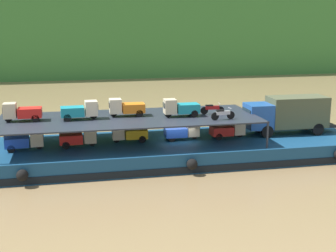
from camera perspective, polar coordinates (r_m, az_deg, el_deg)
ground_plane at (r=37.41m, az=1.25°, el=-3.97°), size 400.00×400.00×0.00m
cargo_barge at (r=37.17m, az=1.27°, el=-2.88°), size 28.83×8.69×1.50m
covered_lorry at (r=40.08m, az=14.41°, el=1.47°), size 7.88×2.39×3.10m
cargo_rack at (r=35.88m, az=-4.64°, el=0.92°), size 19.63×7.26×2.00m
mini_truck_lower_stern at (r=35.70m, az=-17.02°, el=-1.73°), size 2.79×1.28×1.38m
mini_truck_lower_aft at (r=35.68m, az=-10.83°, el=-1.39°), size 2.76×1.23×1.38m
mini_truck_lower_mid at (r=36.54m, az=-4.78°, el=-0.86°), size 2.75×1.22×1.38m
mini_truck_lower_fore at (r=37.08m, az=1.76°, el=-0.62°), size 2.74×1.20×1.38m
mini_truck_lower_bow at (r=37.85m, az=7.33°, el=-0.44°), size 2.77×1.25×1.38m
mini_truck_upper_stern at (r=36.01m, az=-17.36°, el=1.64°), size 2.74×1.20×1.38m
mini_truck_upper_mid at (r=35.58m, az=-10.67°, el=1.88°), size 2.77×1.26×1.38m
mini_truck_upper_fore at (r=36.31m, az=-5.11°, el=2.27°), size 2.76×1.23×1.38m
mini_truck_upper_bow at (r=36.05m, az=1.54°, el=2.24°), size 2.74×1.21×1.38m
motorcycle_upper_port at (r=35.18m, az=6.68°, el=1.46°), size 1.90×0.55×0.87m
motorcycle_upper_centre at (r=37.17m, az=5.39°, el=2.11°), size 1.90×0.55×0.87m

